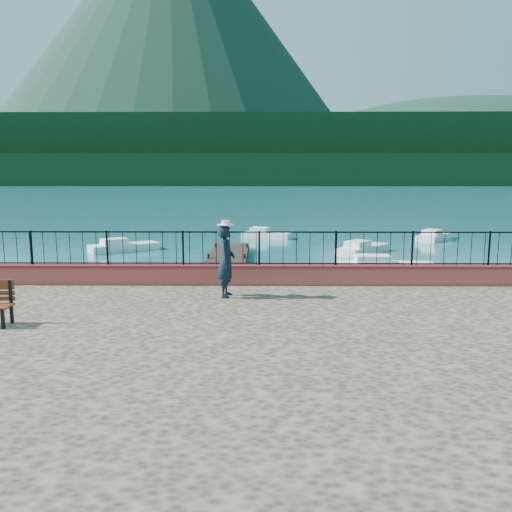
{
  "coord_description": "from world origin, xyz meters",
  "views": [
    {
      "loc": [
        -0.23,
        -10.52,
        4.26
      ],
      "look_at": [
        -0.37,
        2.0,
        2.3
      ],
      "focal_mm": 35.0,
      "sensor_mm": 36.0,
      "label": 1
    }
  ],
  "objects_px": {
    "boat_1": "(387,263)",
    "boat_4": "(267,233)",
    "boat_2": "(363,246)",
    "boat_5": "(435,234)",
    "person": "(226,261)",
    "boat_0": "(104,281)",
    "boat_3": "(124,244)"
  },
  "relations": [
    {
      "from": "boat_2",
      "to": "boat_5",
      "type": "distance_m",
      "value": 8.88
    },
    {
      "from": "boat_4",
      "to": "boat_5",
      "type": "bearing_deg",
      "value": 14.3
    },
    {
      "from": "boat_2",
      "to": "boat_0",
      "type": "bearing_deg",
      "value": 170.42
    },
    {
      "from": "boat_2",
      "to": "boat_5",
      "type": "height_order",
      "value": "same"
    },
    {
      "from": "person",
      "to": "boat_0",
      "type": "relative_size",
      "value": 0.51
    },
    {
      "from": "boat_1",
      "to": "boat_4",
      "type": "relative_size",
      "value": 1.26
    },
    {
      "from": "boat_1",
      "to": "boat_4",
      "type": "distance_m",
      "value": 14.02
    },
    {
      "from": "person",
      "to": "boat_2",
      "type": "xyz_separation_m",
      "value": [
        6.72,
        15.67,
        -1.73
      ]
    },
    {
      "from": "boat_5",
      "to": "person",
      "type": "bearing_deg",
      "value": -172.04
    },
    {
      "from": "boat_2",
      "to": "boat_4",
      "type": "distance_m",
      "value": 9.0
    },
    {
      "from": "boat_1",
      "to": "boat_3",
      "type": "height_order",
      "value": "same"
    },
    {
      "from": "boat_3",
      "to": "boat_1",
      "type": "bearing_deg",
      "value": -59.95
    },
    {
      "from": "boat_3",
      "to": "boat_5",
      "type": "bearing_deg",
      "value": -19.38
    },
    {
      "from": "person",
      "to": "boat_1",
      "type": "relative_size",
      "value": 0.43
    },
    {
      "from": "boat_4",
      "to": "person",
      "type": "bearing_deg",
      "value": -74.61
    },
    {
      "from": "boat_0",
      "to": "boat_1",
      "type": "bearing_deg",
      "value": 3.0
    },
    {
      "from": "person",
      "to": "boat_4",
      "type": "distance_m",
      "value": 22.93
    },
    {
      "from": "boat_2",
      "to": "boat_1",
      "type": "bearing_deg",
      "value": -140.4
    },
    {
      "from": "boat_3",
      "to": "boat_4",
      "type": "relative_size",
      "value": 1.16
    },
    {
      "from": "boat_4",
      "to": "boat_1",
      "type": "bearing_deg",
      "value": -48.82
    },
    {
      "from": "boat_2",
      "to": "boat_4",
      "type": "height_order",
      "value": "same"
    },
    {
      "from": "boat_5",
      "to": "boat_1",
      "type": "bearing_deg",
      "value": -169.1
    },
    {
      "from": "person",
      "to": "boat_3",
      "type": "distance_m",
      "value": 18.04
    },
    {
      "from": "boat_3",
      "to": "boat_4",
      "type": "xyz_separation_m",
      "value": [
        8.48,
        6.39,
        0.0
      ]
    },
    {
      "from": "person",
      "to": "boat_3",
      "type": "bearing_deg",
      "value": 29.15
    },
    {
      "from": "person",
      "to": "boat_0",
      "type": "distance_m",
      "value": 7.82
    },
    {
      "from": "boat_3",
      "to": "boat_4",
      "type": "bearing_deg",
      "value": 2.34
    },
    {
      "from": "boat_0",
      "to": "boat_1",
      "type": "relative_size",
      "value": 0.84
    },
    {
      "from": "boat_3",
      "to": "boat_4",
      "type": "distance_m",
      "value": 10.62
    },
    {
      "from": "boat_1",
      "to": "person",
      "type": "bearing_deg",
      "value": -121.58
    },
    {
      "from": "boat_0",
      "to": "boat_3",
      "type": "distance_m",
      "value": 10.94
    },
    {
      "from": "boat_1",
      "to": "boat_2",
      "type": "relative_size",
      "value": 1.09
    }
  ]
}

